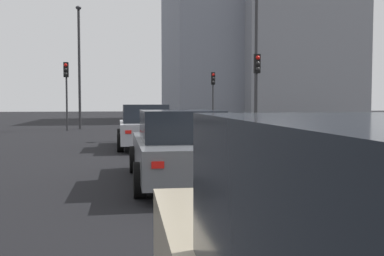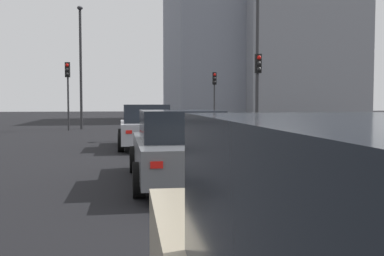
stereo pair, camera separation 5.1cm
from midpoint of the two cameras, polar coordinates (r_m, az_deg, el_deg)
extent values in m
cube|color=black|center=(9.56, 7.69, -7.52)|extent=(160.00, 160.00, 0.20)
cube|color=#A8AAB2|center=(16.82, -5.94, -0.42)|extent=(4.56, 1.87, 0.70)
cube|color=#1E232B|center=(16.56, -5.91, 1.88)|extent=(2.06, 1.63, 0.66)
cylinder|color=black|center=(18.31, -3.33, -1.02)|extent=(0.64, 0.23, 0.64)
cylinder|color=black|center=(18.21, -9.05, -1.08)|extent=(0.64, 0.23, 0.64)
cylinder|color=black|center=(15.52, -2.27, -1.79)|extent=(0.64, 0.23, 0.64)
cylinder|color=black|center=(15.41, -9.03, -1.86)|extent=(0.64, 0.23, 0.64)
cube|color=red|center=(14.59, -2.85, -0.46)|extent=(0.03, 0.20, 0.11)
cube|color=red|center=(14.50, -8.02, -0.51)|extent=(0.03, 0.20, 0.11)
cube|color=slate|center=(9.42, -1.69, -3.42)|extent=(4.70, 1.81, 0.66)
cube|color=#1E232B|center=(9.14, -1.51, 0.36)|extent=(2.12, 1.57, 0.61)
cylinder|color=black|center=(11.01, 1.88, -3.86)|extent=(0.64, 0.23, 0.64)
cylinder|color=black|center=(10.82, -7.30, -4.01)|extent=(0.64, 0.23, 0.64)
cylinder|color=black|center=(8.21, 5.74, -6.31)|extent=(0.64, 0.23, 0.64)
cylinder|color=black|center=(7.95, -6.66, -6.63)|extent=(0.64, 0.23, 0.64)
cube|color=red|center=(7.23, 5.70, -4.53)|extent=(0.03, 0.20, 0.11)
cube|color=red|center=(7.02, -4.36, -4.76)|extent=(0.03, 0.20, 0.11)
cylinder|color=#2D2D30|center=(32.60, 2.94, 2.94)|extent=(0.11, 0.11, 3.02)
cube|color=black|center=(32.59, 2.96, 6.38)|extent=(0.23, 0.30, 0.90)
sphere|color=red|center=(32.49, 2.98, 6.87)|extent=(0.20, 0.20, 0.20)
sphere|color=black|center=(32.48, 2.98, 6.39)|extent=(0.20, 0.20, 0.20)
sphere|color=black|center=(32.46, 2.98, 5.92)|extent=(0.20, 0.20, 0.20)
cylinder|color=#2D2D30|center=(21.43, 8.48, 2.85)|extent=(0.11, 0.11, 3.10)
cube|color=black|center=(21.45, 8.58, 8.20)|extent=(0.20, 0.28, 0.90)
sphere|color=red|center=(21.37, 8.68, 8.94)|extent=(0.20, 0.20, 0.20)
sphere|color=black|center=(21.35, 8.68, 8.22)|extent=(0.20, 0.20, 0.20)
sphere|color=black|center=(21.32, 8.67, 7.50)|extent=(0.20, 0.20, 0.20)
cylinder|color=#2D2D30|center=(27.95, -15.58, 2.99)|extent=(0.11, 0.11, 3.23)
cube|color=black|center=(27.96, -15.67, 7.23)|extent=(0.23, 0.30, 0.90)
sphere|color=red|center=(27.87, -15.73, 7.80)|extent=(0.20, 0.20, 0.20)
sphere|color=black|center=(27.85, -15.72, 7.24)|extent=(0.20, 0.20, 0.20)
sphere|color=black|center=(27.84, -15.71, 6.69)|extent=(0.20, 0.20, 0.20)
cylinder|color=#2D2D30|center=(29.24, -14.07, 7.26)|extent=(0.16, 0.16, 7.55)
ellipsoid|color=#4C4C51|center=(29.78, -14.17, 14.76)|extent=(0.56, 0.36, 0.24)
cylinder|color=#2D2D30|center=(22.92, 8.46, 10.05)|extent=(0.16, 0.16, 8.82)
cube|color=gray|center=(45.55, 12.16, 8.32)|extent=(12.71, 11.02, 11.54)
cube|color=gray|center=(46.32, 1.38, 10.11)|extent=(14.76, 6.56, 14.44)
camera|label=1|loc=(0.03, -89.86, 0.01)|focal=41.47mm
camera|label=2|loc=(0.03, 90.14, -0.01)|focal=41.47mm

